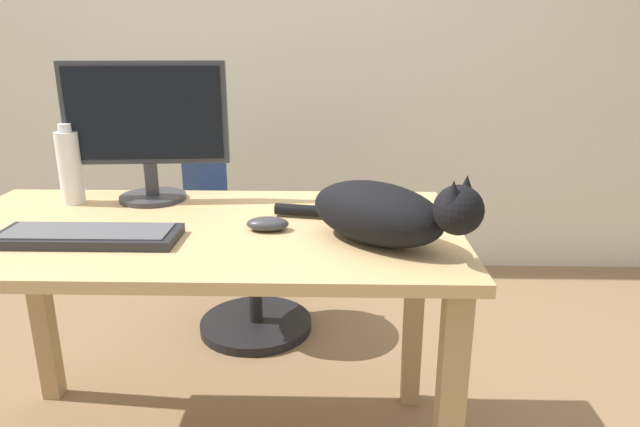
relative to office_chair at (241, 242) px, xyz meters
name	(u,v)px	position (x,y,z in m)	size (l,w,h in m)	color
back_wall	(262,20)	(0.03, 0.75, 0.90)	(6.00, 0.04, 2.60)	beige
desk	(201,264)	(0.03, -0.81, 0.23)	(1.38, 0.72, 0.74)	tan
office_chair	(241,242)	(0.00, 0.00, 0.00)	(0.48, 0.48, 0.92)	black
monitor	(147,126)	(-0.17, -0.56, 0.57)	(0.48, 0.20, 0.41)	#333338
keyboard	(88,236)	(-0.22, -0.93, 0.36)	(0.44, 0.15, 0.03)	#232328
cat	(384,212)	(0.51, -0.93, 0.43)	(0.49, 0.42, 0.20)	black
computer_mouse	(268,224)	(0.21, -0.84, 0.36)	(0.11, 0.06, 0.04)	#333338
water_bottle	(70,167)	(-0.40, -0.60, 0.46)	(0.07, 0.07, 0.24)	silver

